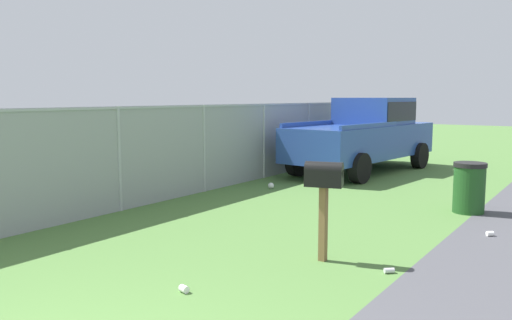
{
  "coord_description": "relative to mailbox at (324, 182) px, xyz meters",
  "views": [
    {
      "loc": [
        -1.53,
        -3.05,
        2.11
      ],
      "look_at": [
        4.63,
        1.16,
        1.2
      ],
      "focal_mm": 36.37,
      "sensor_mm": 36.0,
      "label": 1
    }
  ],
  "objects": [
    {
      "name": "litter_cup_by_mailbox",
      "position": [
        2.5,
        -1.56,
        -0.99
      ],
      "size": [
        0.13,
        0.13,
        0.08
      ],
      "primitive_type": "cylinder",
      "rotation": [
        0.0,
        1.57,
        2.27
      ],
      "color": "white",
      "rests_on": "ground"
    },
    {
      "name": "litter_can_midfield_a",
      "position": [
        0.02,
        -0.88,
        -1.0
      ],
      "size": [
        0.13,
        0.13,
        0.07
      ],
      "primitive_type": "cylinder",
      "rotation": [
        0.0,
        1.57,
        2.32
      ],
      "color": "silver",
      "rests_on": "ground"
    },
    {
      "name": "fence_section",
      "position": [
        4.16,
        4.47,
        0.01
      ],
      "size": [
        16.99,
        0.07,
        1.94
      ],
      "color": "#9EA3A8",
      "rests_on": "ground"
    },
    {
      "name": "trash_bin",
      "position": [
        4.04,
        -0.91,
        -0.56
      ],
      "size": [
        0.58,
        0.58,
        0.93
      ],
      "color": "#1E4C1E",
      "rests_on": "ground"
    },
    {
      "name": "litter_cup_near_hydrant",
      "position": [
        -1.84,
        0.74,
        -0.99
      ],
      "size": [
        0.1,
        0.12,
        0.08
      ],
      "primitive_type": "cylinder",
      "rotation": [
        0.0,
        1.57,
        4.47
      ],
      "color": "white",
      "rests_on": "ground"
    },
    {
      "name": "pickup_truck",
      "position": [
        8.03,
        2.76,
        0.08
      ],
      "size": [
        5.64,
        2.59,
        2.09
      ],
      "rotation": [
        0.0,
        0.0,
        -0.1
      ],
      "color": "#284793",
      "rests_on": "ground"
    },
    {
      "name": "litter_bag_far_scatter",
      "position": [
        4.1,
        3.43,
        -0.96
      ],
      "size": [
        0.14,
        0.14,
        0.14
      ],
      "primitive_type": "sphere",
      "color": "silver",
      "rests_on": "ground"
    },
    {
      "name": "mailbox",
      "position": [
        0.0,
        0.0,
        0.0
      ],
      "size": [
        0.32,
        0.51,
        1.29
      ],
      "rotation": [
        0.0,
        0.0,
        0.28
      ],
      "color": "brown",
      "rests_on": "ground"
    }
  ]
}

